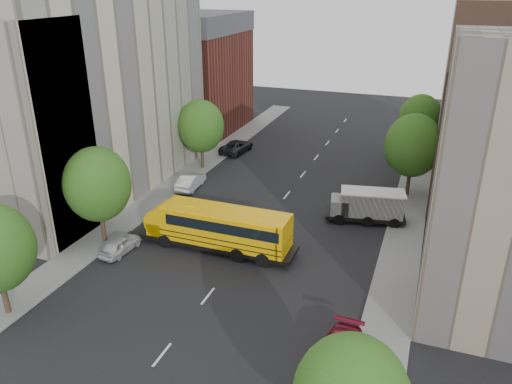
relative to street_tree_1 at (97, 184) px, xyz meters
The scene contains 20 objects.
ground 12.71m from the street_tree_1, 19.98° to the left, with size 120.00×120.00×0.00m, color black.
sidewalk_left 10.26m from the street_tree_1, 93.18° to the left, with size 3.00×80.00×0.12m, color slate.
sidewalk_right 24.72m from the street_tree_1, 21.80° to the left, with size 3.00×80.00×0.12m, color slate.
lane_markings 18.48m from the street_tree_1, 51.84° to the left, with size 0.15×64.00×0.01m, color silver.
building_left_cream 13.21m from the street_tree_1, 124.99° to the left, with size 10.00×26.00×20.00m, color #C0BB9B.
building_left_redbrick 32.79m from the street_tree_1, 102.34° to the left, with size 10.00×15.00×13.00m, color maroon.
building_left_near 7.86m from the street_tree_1, behind, with size 10.00×7.00×17.00m, color #BBAB91.
building_right_far 37.86m from the street_tree_1, 39.61° to the left, with size 10.00×22.00×18.00m, color #BBAB91.
building_right_sidewall 32.04m from the street_tree_1, 24.15° to the left, with size 10.10×0.30×18.00m, color brown.
street_tree_1 is the anchor object (origin of this frame).
street_tree_2 18.00m from the street_tree_1, 90.00° to the left, with size 4.99×4.99×7.71m.
street_tree_4 28.43m from the street_tree_1, 39.29° to the left, with size 5.25×5.25×8.10m.
street_tree_5 37.20m from the street_tree_1, 53.75° to the left, with size 4.86×4.86×7.51m.
school_bus 9.61m from the street_tree_1, 13.08° to the left, with size 12.46×3.18×3.50m.
safari_truck 22.24m from the street_tree_1, 29.66° to the left, with size 6.99×3.59×2.85m.
parked_car_0 4.94m from the street_tree_1, 25.11° to the right, with size 1.54×3.84×1.31m, color silver.
parked_car_1 13.10m from the street_tree_1, 83.51° to the left, with size 1.61×4.63×1.52m, color silver.
parked_car_2 24.91m from the street_tree_1, 86.73° to the left, with size 2.45×5.32×1.48m, color black.
parked_car_3 22.22m from the street_tree_1, 20.32° to the right, with size 2.10×5.16×1.50m, color maroon.
parked_car_5 35.49m from the street_tree_1, 55.82° to the left, with size 1.67×4.79×1.58m, color gray.
Camera 1 is at (12.58, -32.94, 19.35)m, focal length 35.00 mm.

